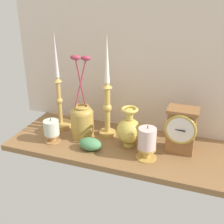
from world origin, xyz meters
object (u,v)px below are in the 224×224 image
(brass_vase_bulbous, at_px, (130,130))
(pillar_candle_near_clock, at_px, (147,142))
(mantel_clock, at_px, (181,130))
(candlestick_tall_left, at_px, (59,102))
(candlestick_tall_center, at_px, (107,101))
(pillar_candle_front, at_px, (52,130))
(brass_vase_jar, at_px, (82,119))

(brass_vase_bulbous, bearing_deg, pillar_candle_near_clock, -38.65)
(mantel_clock, height_order, candlestick_tall_left, candlestick_tall_left)
(candlestick_tall_center, bearing_deg, candlestick_tall_left, 178.94)
(candlestick_tall_center, height_order, pillar_candle_front, candlestick_tall_center)
(mantel_clock, bearing_deg, candlestick_tall_left, 176.39)
(candlestick_tall_left, height_order, brass_vase_bulbous, candlestick_tall_left)
(candlestick_tall_center, relative_size, brass_vase_jar, 1.22)
(candlestick_tall_center, distance_m, pillar_candle_near_clock, 0.26)
(candlestick_tall_left, xyz_separation_m, pillar_candle_front, (0.03, -0.14, -0.07))
(candlestick_tall_left, distance_m, brass_vase_bulbous, 0.36)
(candlestick_tall_left, relative_size, pillar_candle_front, 4.11)
(pillar_candle_front, bearing_deg, pillar_candle_near_clock, 1.23)
(pillar_candle_front, height_order, pillar_candle_near_clock, pillar_candle_near_clock)
(candlestick_tall_center, distance_m, pillar_candle_front, 0.26)
(brass_vase_jar, distance_m, pillar_candle_front, 0.14)
(mantel_clock, relative_size, brass_vase_bulbous, 1.09)
(pillar_candle_near_clock, bearing_deg, brass_vase_jar, 166.31)
(brass_vase_bulbous, height_order, pillar_candle_near_clock, brass_vase_bulbous)
(candlestick_tall_center, bearing_deg, pillar_candle_near_clock, -30.87)
(mantel_clock, distance_m, pillar_candle_near_clock, 0.15)
(candlestick_tall_left, distance_m, brass_vase_jar, 0.15)
(mantel_clock, distance_m, brass_vase_bulbous, 0.20)
(candlestick_tall_left, bearing_deg, pillar_candle_front, -75.92)
(mantel_clock, distance_m, candlestick_tall_left, 0.55)
(mantel_clock, distance_m, pillar_candle_front, 0.53)
(pillar_candle_front, bearing_deg, brass_vase_bulbous, 13.48)
(candlestick_tall_left, height_order, brass_vase_jar, candlestick_tall_left)
(candlestick_tall_left, relative_size, brass_vase_jar, 1.21)
(mantel_clock, relative_size, brass_vase_jar, 0.50)
(candlestick_tall_center, xyz_separation_m, brass_vase_bulbous, (0.12, -0.05, -0.09))
(pillar_candle_front, bearing_deg, brass_vase_jar, 38.52)
(brass_vase_bulbous, relative_size, brass_vase_jar, 0.46)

